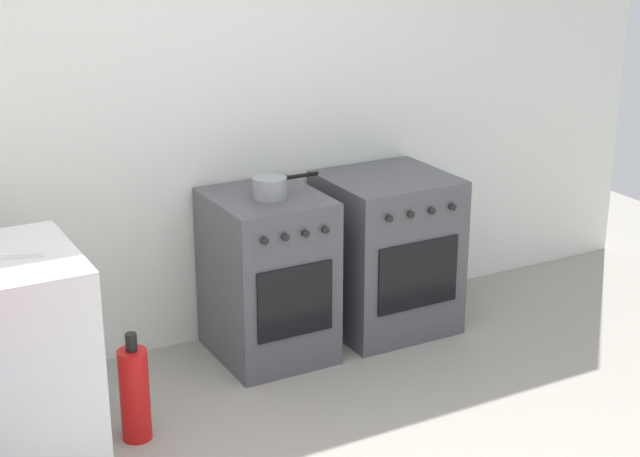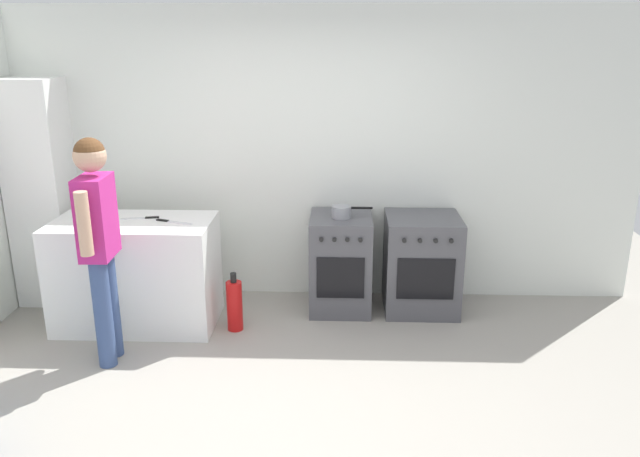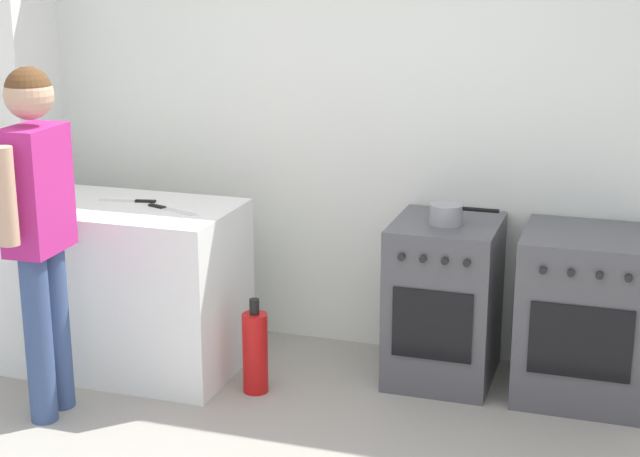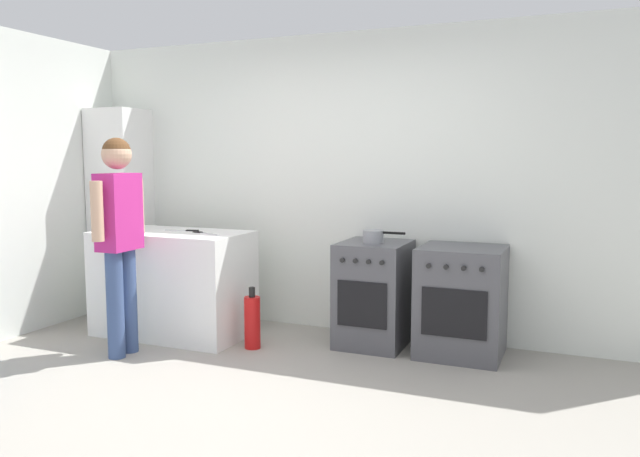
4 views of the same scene
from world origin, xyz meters
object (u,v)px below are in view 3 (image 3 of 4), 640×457
at_px(oven_right, 585,315).
at_px(knife_carving, 170,209).
at_px(person, 38,212).
at_px(larder_cabinet, 11,157).
at_px(knife_chef, 130,201).
at_px(pot, 447,214).
at_px(oven_left, 444,301).
at_px(fire_extinguisher, 255,352).

bearing_deg(oven_right, knife_carving, -169.19).
relative_size(person, larder_cabinet, 0.84).
relative_size(oven_right, knife_chef, 2.74).
relative_size(oven_right, person, 0.51).
bearing_deg(knife_chef, pot, 8.91).
height_order(oven_left, pot, pot).
xyz_separation_m(knife_chef, person, (-0.08, -0.72, 0.11)).
bearing_deg(oven_right, fire_extinguisher, -163.16).
xyz_separation_m(oven_left, oven_right, (0.71, 0.00, 0.00)).
height_order(knife_carving, fire_extinguisher, knife_carving).
relative_size(oven_left, knife_chef, 2.74).
bearing_deg(oven_left, fire_extinguisher, -151.22).
distance_m(knife_carving, larder_cabinet, 1.39).
relative_size(fire_extinguisher, larder_cabinet, 0.25).
distance_m(oven_right, pot, 0.85).
bearing_deg(larder_cabinet, oven_left, -2.21).
xyz_separation_m(person, fire_extinguisher, (0.85, 0.54, -0.80)).
bearing_deg(oven_left, knife_chef, -169.72).
bearing_deg(pot, knife_carving, -165.40).
distance_m(pot, larder_cabinet, 2.66).
height_order(knife_chef, person, person).
bearing_deg(knife_chef, larder_cabinet, 158.33).
bearing_deg(pot, fire_extinguisher, -153.40).
height_order(oven_right, knife_chef, knife_chef).
xyz_separation_m(knife_carving, person, (-0.36, -0.62, 0.11)).
bearing_deg(person, oven_left, 30.54).
xyz_separation_m(oven_right, larder_cabinet, (-3.36, 0.10, 0.57)).
bearing_deg(person, knife_carving, 59.76).
bearing_deg(person, pot, 29.47).
xyz_separation_m(pot, knife_carving, (-1.36, -0.36, 0.00)).
relative_size(oven_left, knife_carving, 2.65).
distance_m(knife_chef, person, 0.73).
xyz_separation_m(oven_right, person, (-2.43, -1.01, 0.59)).
xyz_separation_m(knife_chef, knife_carving, (0.28, -0.10, -0.00)).
xyz_separation_m(knife_carving, fire_extinguisher, (0.49, -0.08, -0.69)).
bearing_deg(knife_chef, oven_left, 10.28).
bearing_deg(larder_cabinet, oven_right, -1.74).
bearing_deg(oven_right, pot, -176.80).
bearing_deg(fire_extinguisher, oven_left, 28.78).
height_order(person, fire_extinguisher, person).
relative_size(knife_carving, fire_extinguisher, 0.64).
height_order(oven_right, pot, pot).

